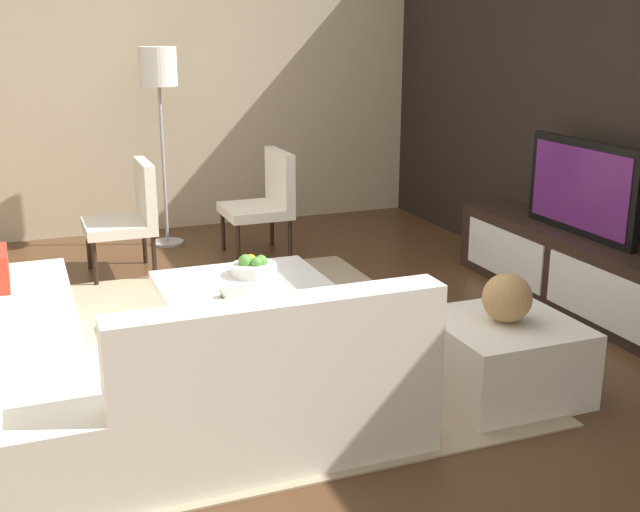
# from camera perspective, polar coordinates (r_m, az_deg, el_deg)

# --- Properties ---
(ground_plane) EXTENTS (14.00, 14.00, 0.00)m
(ground_plane) POSITION_cam_1_polar(r_m,az_deg,el_deg) (4.69, -6.05, -7.03)
(ground_plane) COLOR #4C301C
(feature_wall_back) EXTENTS (6.40, 0.12, 2.80)m
(feature_wall_back) POSITION_cam_1_polar(r_m,az_deg,el_deg) (5.65, 21.38, 10.64)
(feature_wall_back) COLOR black
(feature_wall_back) RESTS_ON ground
(side_wall_left) EXTENTS (0.12, 5.20, 2.80)m
(side_wall_left) POSITION_cam_1_polar(r_m,az_deg,el_deg) (7.49, -11.54, 12.54)
(side_wall_left) COLOR #C6B28E
(side_wall_left) RESTS_ON ground
(area_rug) EXTENTS (3.12, 2.64, 0.01)m
(area_rug) POSITION_cam_1_polar(r_m,az_deg,el_deg) (4.78, -6.38, -6.53)
(area_rug) COLOR tan
(area_rug) RESTS_ON ground
(media_console) EXTENTS (2.19, 0.47, 0.50)m
(media_console) POSITION_cam_1_polar(r_m,az_deg,el_deg) (5.67, 17.92, -0.92)
(media_console) COLOR black
(media_console) RESTS_ON ground
(television) EXTENTS (1.05, 0.06, 0.64)m
(television) POSITION_cam_1_polar(r_m,az_deg,el_deg) (5.53, 18.43, 4.71)
(television) COLOR black
(television) RESTS_ON media_console
(sectional_couch) EXTENTS (2.43, 2.28, 0.79)m
(sectional_couch) POSITION_cam_1_polar(r_m,az_deg,el_deg) (3.99, -16.91, -7.74)
(sectional_couch) COLOR silver
(sectional_couch) RESTS_ON ground
(coffee_table) EXTENTS (0.98, 0.99, 0.38)m
(coffee_table) POSITION_cam_1_polar(r_m,az_deg,el_deg) (4.73, -5.28, -4.18)
(coffee_table) COLOR black
(coffee_table) RESTS_ON ground
(accent_chair_near) EXTENTS (0.53, 0.52, 0.87)m
(accent_chair_near) POSITION_cam_1_polar(r_m,az_deg,el_deg) (6.20, -13.55, 3.16)
(accent_chair_near) COLOR black
(accent_chair_near) RESTS_ON ground
(floor_lamp) EXTENTS (0.31, 0.31, 1.69)m
(floor_lamp) POSITION_cam_1_polar(r_m,az_deg,el_deg) (6.86, -11.61, 12.40)
(floor_lamp) COLOR #A5A5AA
(floor_lamp) RESTS_ON ground
(ottoman) EXTENTS (0.70, 0.70, 0.40)m
(ottoman) POSITION_cam_1_polar(r_m,az_deg,el_deg) (4.22, 13.11, -7.17)
(ottoman) COLOR silver
(ottoman) RESTS_ON ground
(fruit_bowl) EXTENTS (0.28, 0.28, 0.13)m
(fruit_bowl) POSITION_cam_1_polar(r_m,az_deg,el_deg) (4.85, -4.83, -0.82)
(fruit_bowl) COLOR silver
(fruit_bowl) RESTS_ON coffee_table
(accent_chair_far) EXTENTS (0.56, 0.52, 0.87)m
(accent_chair_far) POSITION_cam_1_polar(r_m,az_deg,el_deg) (6.56, -3.92, 4.29)
(accent_chair_far) COLOR black
(accent_chair_far) RESTS_ON ground
(decorative_ball) EXTENTS (0.25, 0.25, 0.25)m
(decorative_ball) POSITION_cam_1_polar(r_m,az_deg,el_deg) (4.10, 13.40, -2.97)
(decorative_ball) COLOR #AD8451
(decorative_ball) RESTS_ON ottoman
(book_stack) EXTENTS (0.20, 0.15, 0.05)m
(book_stack) POSITION_cam_1_polar(r_m,az_deg,el_deg) (4.43, -6.07, -2.87)
(book_stack) COLOR #1E232D
(book_stack) RESTS_ON coffee_table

